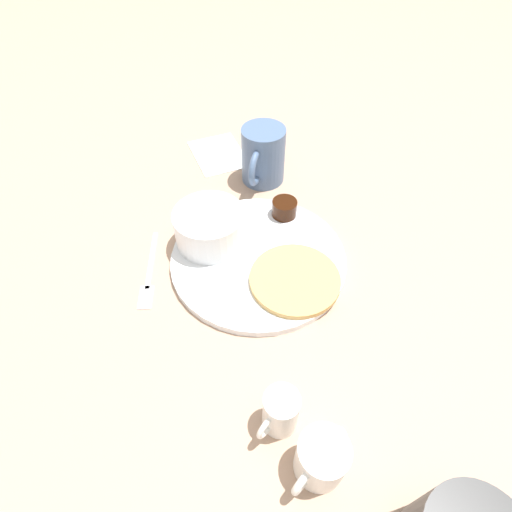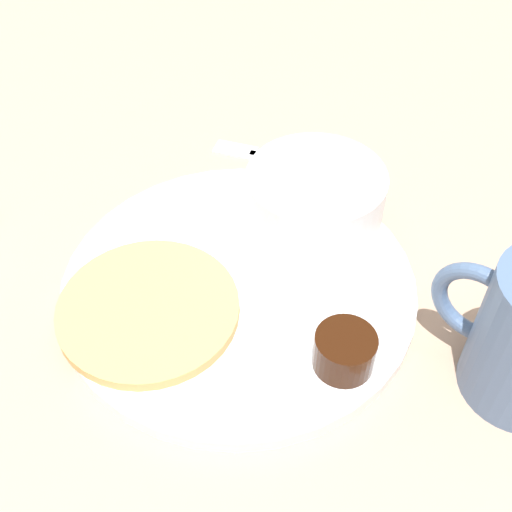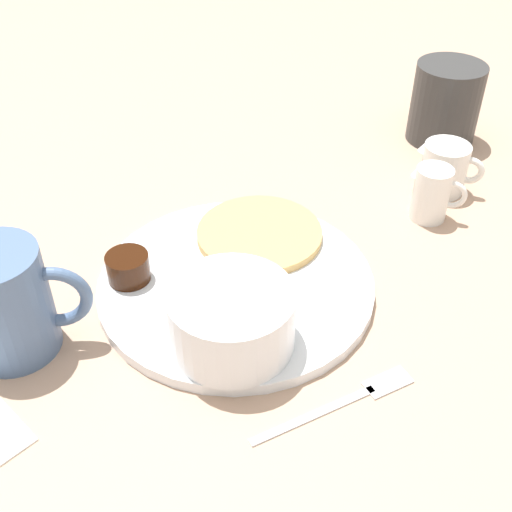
% 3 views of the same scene
% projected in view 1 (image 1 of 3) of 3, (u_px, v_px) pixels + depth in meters
% --- Properties ---
extents(ground_plane, '(4.00, 4.00, 0.00)m').
position_uv_depth(ground_plane, '(258.00, 261.00, 0.63)').
color(ground_plane, tan).
extents(plate, '(0.27, 0.27, 0.01)m').
position_uv_depth(plate, '(258.00, 259.00, 0.63)').
color(plate, white).
rests_on(plate, ground_plane).
extents(pancake_stack, '(0.13, 0.13, 0.01)m').
position_uv_depth(pancake_stack, '(295.00, 279.00, 0.59)').
color(pancake_stack, tan).
rests_on(pancake_stack, plate).
extents(bowl, '(0.11, 0.11, 0.06)m').
position_uv_depth(bowl, '(209.00, 226.00, 0.62)').
color(bowl, white).
rests_on(bowl, plate).
extents(syrup_cup, '(0.04, 0.04, 0.03)m').
position_uv_depth(syrup_cup, '(284.00, 208.00, 0.68)').
color(syrup_cup, black).
rests_on(syrup_cup, plate).
extents(butter_ramekin, '(0.04, 0.04, 0.04)m').
position_uv_depth(butter_ramekin, '(205.00, 222.00, 0.65)').
color(butter_ramekin, white).
rests_on(butter_ramekin, plate).
extents(coffee_mug, '(0.11, 0.08, 0.10)m').
position_uv_depth(coffee_mug, '(263.00, 156.00, 0.73)').
color(coffee_mug, slate).
rests_on(coffee_mug, ground_plane).
extents(creamer_pitcher_near, '(0.05, 0.05, 0.07)m').
position_uv_depth(creamer_pitcher_near, '(280.00, 412.00, 0.44)').
color(creamer_pitcher_near, white).
rests_on(creamer_pitcher_near, ground_plane).
extents(creamer_pitcher_far, '(0.06, 0.07, 0.06)m').
position_uv_depth(creamer_pitcher_far, '(321.00, 459.00, 0.41)').
color(creamer_pitcher_far, white).
rests_on(creamer_pitcher_far, ground_plane).
extents(fork, '(0.15, 0.03, 0.00)m').
position_uv_depth(fork, '(149.00, 277.00, 0.61)').
color(fork, silver).
rests_on(fork, ground_plane).
extents(napkin, '(0.15, 0.12, 0.00)m').
position_uv_depth(napkin, '(219.00, 154.00, 0.82)').
color(napkin, white).
rests_on(napkin, ground_plane).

